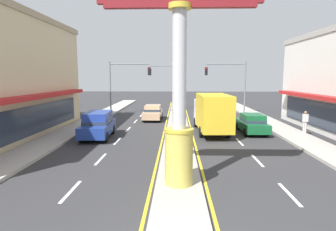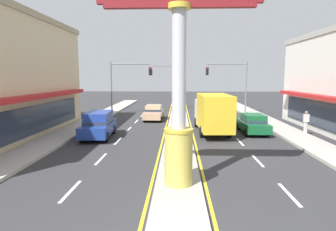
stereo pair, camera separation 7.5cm
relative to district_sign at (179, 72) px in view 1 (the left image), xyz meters
The scene contains 13 objects.
median_strip 13.44m from the district_sign, 90.00° to the left, with size 1.90×52.00×0.14m, color #A39E93.
sidewalk_left 14.49m from the district_sign, 129.34° to the left, with size 2.34×60.00×0.18m, color #ADA89E.
sidewalk_right 14.49m from the district_sign, 50.66° to the left, with size 2.34×60.00×0.18m, color #ADA89E.
lane_markings 12.20m from the district_sign, 90.00° to the left, with size 8.64×52.00×0.01m.
district_sign is the anchor object (origin of this frame).
traffic_light_left_side 23.06m from the district_sign, 105.56° to the left, with size 4.86×0.46×6.20m.
traffic_light_right_side 23.67m from the district_sign, 74.85° to the left, with size 4.86×0.46×6.20m.
traffic_light_median_far 27.72m from the district_sign, 92.63° to the left, with size 4.20×0.46×6.20m.
box_truck_near_right_lane 11.92m from the district_sign, 76.66° to the left, with size 2.46×6.98×3.12m.
sedan_far_right_lane 13.42m from the district_sign, 62.66° to the left, with size 1.88×4.32×1.53m.
sedan_near_left_lane 18.69m from the district_sign, 98.17° to the left, with size 1.88×4.32×1.53m.
suv_mid_left_lane 11.65m from the district_sign, 122.29° to the left, with size 2.16×4.70×1.90m.
pedestrian_near_kerb 14.56m from the district_sign, 47.29° to the left, with size 0.44×0.30×1.73m.
Camera 1 is at (-0.08, -5.75, 4.48)m, focal length 30.41 mm.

